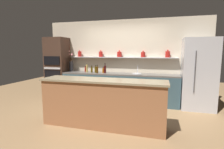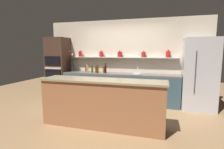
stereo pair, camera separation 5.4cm
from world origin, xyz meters
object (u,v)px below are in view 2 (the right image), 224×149
object	(u,v)px
sink_fixture	(137,73)
bottle_oil_3	(92,70)
refrigerator	(199,74)
bottle_spirit_2	(87,68)
bottle_sauce_5	(86,69)
bottle_sauce_4	(104,70)
bottle_wine_1	(105,69)
bottle_oil_6	(96,70)
flower_vase	(72,65)
bottle_spirit_0	(98,70)
oven_tower	(58,68)

from	to	relation	value
sink_fixture	bottle_oil_3	world-z (taller)	sink_fixture
refrigerator	sink_fixture	xyz separation A→B (m)	(-1.69, 0.05, -0.04)
bottle_spirit_2	bottle_sauce_5	bearing A→B (deg)	132.45
sink_fixture	bottle_sauce_4	xyz separation A→B (m)	(-1.08, -0.03, 0.06)
refrigerator	bottle_spirit_2	bearing A→B (deg)	179.02
sink_fixture	bottle_wine_1	size ratio (longest dim) A/B	0.88
sink_fixture	bottle_spirit_2	bearing A→B (deg)	179.72
bottle_oil_6	bottle_sauce_5	bearing A→B (deg)	159.21
bottle_oil_3	flower_vase	bearing A→B (deg)	173.91
flower_vase	bottle_sauce_4	size ratio (longest dim) A/B	3.66
bottle_wine_1	bottle_spirit_2	distance (m)	0.65
bottle_spirit_0	bottle_oil_3	bearing A→B (deg)	153.14
bottle_spirit_2	bottle_sauce_5	world-z (taller)	bottle_spirit_2
bottle_sauce_5	oven_tower	bearing A→B (deg)	-172.12
bottle_spirit_2	bottle_wine_1	bearing A→B (deg)	-6.25
bottle_oil_3	bottle_sauce_5	distance (m)	0.33
bottle_spirit_0	bottle_wine_1	world-z (taller)	bottle_wine_1
bottle_wine_1	bottle_sauce_5	xyz separation A→B (m)	(-0.75, 0.19, -0.04)
sink_fixture	bottle_oil_6	size ratio (longest dim) A/B	1.17
oven_tower	flower_vase	distance (m)	0.50
bottle_oil_3	bottle_oil_6	distance (m)	0.14
sink_fixture	bottle_sauce_5	size ratio (longest dim) A/B	1.44
refrigerator	bottle_oil_3	bearing A→B (deg)	179.66
sink_fixture	bottle_wine_1	distance (m)	1.01
refrigerator	oven_tower	xyz separation A→B (m)	(-4.42, 0.04, 0.05)
bottle_spirit_2	sink_fixture	bearing A→B (deg)	-0.28
refrigerator	bottle_oil_6	size ratio (longest dim) A/B	8.19
refrigerator	flower_vase	bearing A→B (deg)	178.51
flower_vase	refrigerator	bearing A→B (deg)	-1.49
refrigerator	bottle_oil_6	bearing A→B (deg)	179.84
flower_vase	bottle_sauce_5	xyz separation A→B (m)	(0.49, 0.07, -0.12)
bottle_oil_3	bottle_oil_6	size ratio (longest dim) A/B	0.94
refrigerator	bottle_spirit_0	xyz separation A→B (m)	(-2.92, -0.10, 0.05)
bottle_wine_1	bottle_spirit_2	world-z (taller)	bottle_wine_1
refrigerator	bottle_sauce_4	bearing A→B (deg)	179.63
oven_tower	bottle_sauce_4	world-z (taller)	oven_tower
bottle_spirit_0	bottle_sauce_4	xyz separation A→B (m)	(0.16, 0.12, -0.03)
refrigerator	bottle_sauce_4	world-z (taller)	refrigerator
refrigerator	bottle_wine_1	bearing A→B (deg)	-179.71
flower_vase	bottle_oil_3	xyz separation A→B (m)	(0.78, -0.08, -0.11)
refrigerator	bottle_oil_3	size ratio (longest dim) A/B	8.73
flower_vase	bottle_spirit_0	xyz separation A→B (m)	(1.02, -0.20, -0.09)
refrigerator	oven_tower	size ratio (longest dim) A/B	0.95
sink_fixture	bottle_sauce_4	world-z (taller)	sink_fixture
refrigerator	sink_fixture	distance (m)	1.69
bottle_spirit_0	bottle_sauce_5	xyz separation A→B (m)	(-0.53, 0.27, -0.03)
bottle_spirit_0	bottle_oil_6	bearing A→B (deg)	131.11
refrigerator	sink_fixture	size ratio (longest dim) A/B	7.01
refrigerator	oven_tower	distance (m)	4.42
bottle_sauce_4	bottle_wine_1	bearing A→B (deg)	-23.98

